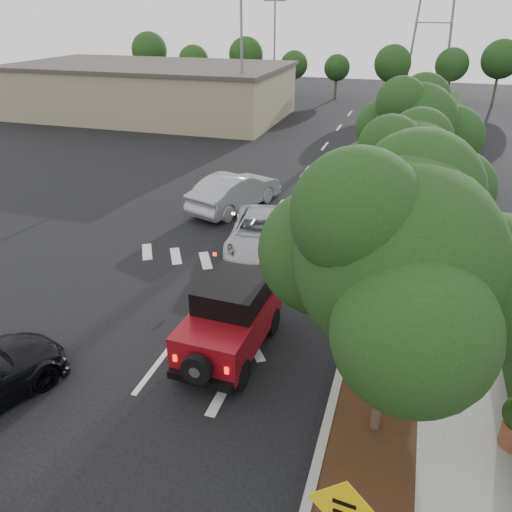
% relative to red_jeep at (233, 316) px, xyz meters
% --- Properties ---
extents(ground, '(120.00, 120.00, 0.00)m').
position_rel_red_jeep_xyz_m(ground, '(-1.65, -1.40, -1.02)').
color(ground, black).
rests_on(ground, ground).
extents(curb, '(0.20, 70.00, 0.15)m').
position_rel_red_jeep_xyz_m(curb, '(2.95, 10.60, -0.95)').
color(curb, '#9E9B93').
rests_on(curb, ground).
extents(planting_strip, '(1.80, 70.00, 0.12)m').
position_rel_red_jeep_xyz_m(planting_strip, '(3.95, 10.60, -0.96)').
color(planting_strip, black).
rests_on(planting_strip, ground).
extents(sidewalk, '(2.00, 70.00, 0.12)m').
position_rel_red_jeep_xyz_m(sidewalk, '(5.85, 10.60, -0.96)').
color(sidewalk, gray).
rests_on(sidewalk, ground).
extents(hedge, '(0.80, 70.00, 0.80)m').
position_rel_red_jeep_xyz_m(hedge, '(7.25, 10.60, -0.62)').
color(hedge, black).
rests_on(hedge, ground).
extents(commercial_building, '(22.00, 12.00, 4.00)m').
position_rel_red_jeep_xyz_m(commercial_building, '(-17.65, 28.60, 0.98)').
color(commercial_building, gray).
rests_on(commercial_building, ground).
extents(transmission_tower, '(7.00, 4.00, 28.00)m').
position_rel_red_jeep_xyz_m(transmission_tower, '(4.35, 46.60, -1.02)').
color(transmission_tower, slate).
rests_on(transmission_tower, ground).
extents(street_tree_near, '(3.80, 3.80, 5.92)m').
position_rel_red_jeep_xyz_m(street_tree_near, '(3.95, -1.90, -1.02)').
color(street_tree_near, black).
rests_on(street_tree_near, ground).
extents(street_tree_mid, '(3.20, 3.20, 5.32)m').
position_rel_red_jeep_xyz_m(street_tree_mid, '(3.95, 5.10, -1.02)').
color(street_tree_mid, black).
rests_on(street_tree_mid, ground).
extents(street_tree_far, '(3.40, 3.40, 5.62)m').
position_rel_red_jeep_xyz_m(street_tree_far, '(3.95, 11.60, -1.02)').
color(street_tree_far, black).
rests_on(street_tree_far, ground).
extents(light_pole_a, '(2.00, 0.22, 9.00)m').
position_rel_red_jeep_xyz_m(light_pole_a, '(-8.15, 24.60, -1.02)').
color(light_pole_a, slate).
rests_on(light_pole_a, ground).
extents(light_pole_b, '(2.00, 0.22, 9.00)m').
position_rel_red_jeep_xyz_m(light_pole_b, '(-9.15, 36.60, -1.02)').
color(light_pole_b, slate).
rests_on(light_pole_b, ground).
extents(red_jeep, '(1.90, 4.00, 2.02)m').
position_rel_red_jeep_xyz_m(red_jeep, '(0.00, 0.00, 0.00)').
color(red_jeep, black).
rests_on(red_jeep, ground).
extents(silver_suv_ahead, '(3.04, 5.15, 1.35)m').
position_rel_red_jeep_xyz_m(silver_suv_ahead, '(-1.15, 6.19, -0.35)').
color(silver_suv_ahead, '#B4B7BC').
rests_on(silver_suv_ahead, ground).
extents(silver_sedan_oncoming, '(3.24, 5.27, 1.64)m').
position_rel_red_jeep_xyz_m(silver_sedan_oncoming, '(-3.48, 9.94, -0.20)').
color(silver_sedan_oncoming, '#929399').
rests_on(silver_sedan_oncoming, ground).
extents(parked_suv, '(4.27, 3.10, 1.35)m').
position_rel_red_jeep_xyz_m(parked_suv, '(-9.20, 25.24, -0.35)').
color(parked_suv, '#95979C').
rests_on(parked_suv, ground).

